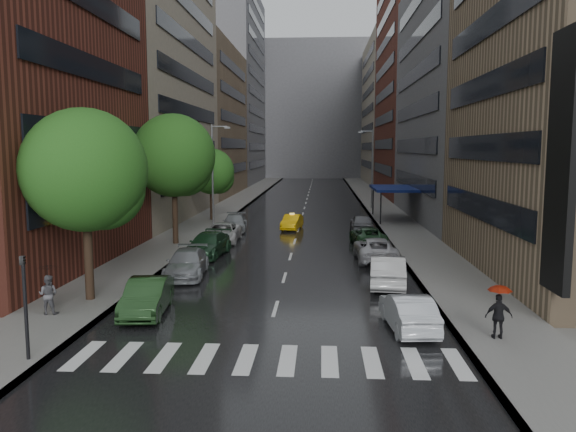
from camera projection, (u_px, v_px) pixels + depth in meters
name	position (u px, v px, depth m)	size (l,w,h in m)	color
ground	(267.00, 339.00, 20.77)	(220.00, 220.00, 0.00)	gray
road	(305.00, 205.00, 70.32)	(14.00, 140.00, 0.01)	black
sidewalk_left	(234.00, 204.00, 70.84)	(4.00, 140.00, 0.15)	gray
sidewalk_right	(378.00, 204.00, 69.78)	(4.00, 140.00, 0.15)	gray
crosswalk	(267.00, 359.00, 18.77)	(13.15, 2.80, 0.01)	silver
buildings_left	(200.00, 83.00, 77.99)	(8.00, 108.00, 38.00)	maroon
buildings_right	(420.00, 87.00, 74.27)	(8.05, 109.10, 36.00)	#937A5B
building_far	(314.00, 111.00, 135.78)	(40.00, 14.00, 32.00)	slate
tree_near	(85.00, 170.00, 25.09)	(5.55, 5.55, 8.84)	#382619
tree_mid	(174.00, 156.00, 40.15)	(5.96, 5.96, 9.50)	#382619
tree_far	(211.00, 172.00, 53.97)	(4.41, 4.41, 7.02)	#382619
taxi	(292.00, 222.00, 48.78)	(1.37, 3.94, 1.30)	#F1B40C
parked_cars_left	(209.00, 244.00, 37.00)	(2.68, 29.11, 1.53)	#1B3819
parked_cars_right	(375.00, 248.00, 35.67)	(2.67, 30.04, 1.61)	silver
ped_black_umbrella	(48.00, 285.00, 23.31)	(0.96, 0.98, 2.09)	#57565C
ped_red_umbrella	(499.00, 307.00, 20.30)	(0.98, 0.82, 2.01)	black
traffic_light	(25.00, 297.00, 18.19)	(0.18, 0.15, 3.45)	black
street_lamp_left	(213.00, 172.00, 50.37)	(1.74, 0.22, 9.00)	gray
street_lamp_right	(372.00, 167.00, 64.32)	(1.74, 0.22, 9.00)	gray
awning	(393.00, 189.00, 54.55)	(4.00, 8.00, 3.12)	navy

